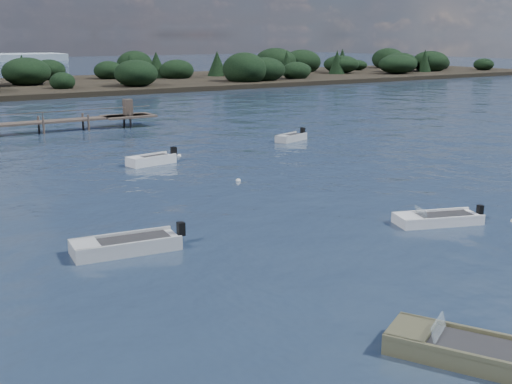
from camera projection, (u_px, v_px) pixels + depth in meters
ground at (55, 116)px, 72.50m from camera, size 400.00×400.00×0.00m
tender_far_white at (151, 162)px, 45.55m from camera, size 3.93×1.91×1.32m
dinghy_near_olive at (475, 356)px, 18.05m from camera, size 3.90×5.17×1.29m
tender_far_grey_b at (291, 139)px, 55.66m from camera, size 3.58×2.22×1.21m
dinghy_mid_grey at (126, 248)px, 27.20m from camera, size 4.96×2.23×1.23m
dinghy_mid_white_a at (437, 221)px, 31.26m from camera, size 4.54×2.87×1.05m
buoy_c at (157, 251)px, 27.28m from camera, size 0.32×0.32×0.32m
buoy_e at (179, 156)px, 48.70m from camera, size 0.32×0.32×0.32m
buoy_extra_a at (238, 181)px, 40.40m from camera, size 0.32×0.32×0.32m
far_headland at (129, 74)px, 117.84m from camera, size 190.00×40.00×5.80m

